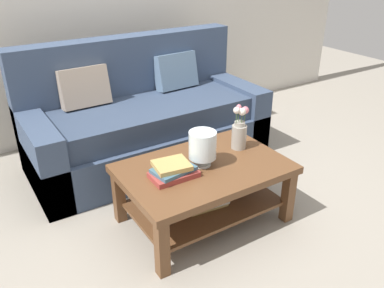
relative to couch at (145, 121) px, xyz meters
name	(u,v)px	position (x,y,z in m)	size (l,w,h in m)	color
ground_plane	(190,199)	(-0.02, -0.79, -0.36)	(10.00, 10.00, 0.00)	gray
couch	(145,121)	(0.00, 0.00, 0.00)	(2.04, 0.90, 1.06)	#384760
coffee_table	(204,182)	(-0.08, -1.06, -0.05)	(1.11, 0.74, 0.44)	brown
book_stack_main	(173,171)	(-0.32, -1.06, 0.12)	(0.30, 0.23, 0.09)	#993833
glass_hurricane_vase	(202,146)	(-0.08, -1.04, 0.22)	(0.18, 0.18, 0.24)	silver
flower_pitcher	(239,131)	(0.28, -0.97, 0.20)	(0.13, 0.11, 0.33)	#9E998E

